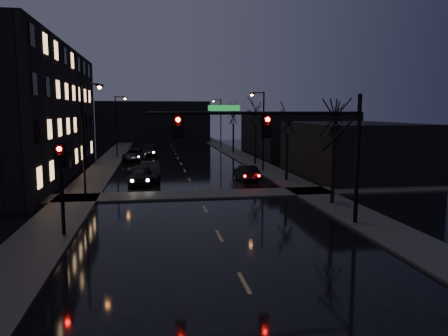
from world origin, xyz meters
name	(u,v)px	position (x,y,z in m)	size (l,w,h in m)	color
ground	(257,307)	(0.00, 0.00, 0.00)	(160.00, 160.00, 0.00)	black
sidewalk_left	(103,168)	(-8.50, 35.00, 0.06)	(3.00, 140.00, 0.12)	#2D2D2B
sidewalk_right	(258,165)	(8.50, 35.00, 0.06)	(3.00, 140.00, 0.12)	#2D2D2B
sidewalk_cross	(198,195)	(0.00, 18.50, 0.06)	(40.00, 3.00, 0.12)	#2D2D2B
apartment_block	(4,112)	(-16.50, 30.00, 6.00)	(12.00, 30.00, 12.00)	black
commercial_right_near	(353,149)	(15.50, 26.00, 2.50)	(10.00, 14.00, 5.00)	black
commercial_right_far	(294,133)	(17.00, 48.00, 3.00)	(12.00, 18.00, 6.00)	black
far_block	(154,121)	(-3.00, 78.00, 4.00)	(22.00, 10.00, 8.00)	black
signal_mast	(290,135)	(3.85, 9.00, 4.87)	(11.11, 0.41, 7.00)	black
signal_pole_left	(61,176)	(-7.50, 8.99, 3.01)	(0.35, 0.41, 4.53)	black
tree_near	(335,109)	(8.40, 14.00, 6.22)	(3.52, 3.52, 8.08)	black
tree_mid_a	(288,114)	(8.40, 24.00, 5.83)	(3.30, 3.30, 7.58)	black
tree_mid_b	(256,107)	(8.40, 36.00, 6.61)	(3.74, 3.74, 8.59)	black
tree_far	(233,111)	(8.40, 50.00, 6.06)	(3.43, 3.43, 7.88)	black
streetlight_l_near	(86,131)	(-7.58, 18.00, 4.77)	(1.53, 0.28, 8.00)	black
streetlight_l_far	(118,122)	(-7.58, 45.00, 4.77)	(1.53, 0.28, 8.00)	black
streetlight_r_mid	(261,124)	(7.58, 30.00, 4.77)	(1.53, 0.28, 8.00)	black
streetlight_r_far	(220,119)	(7.58, 58.00, 4.77)	(1.53, 0.28, 8.00)	black
oncoming_car_a	(141,174)	(-4.23, 24.27, 0.82)	(1.94, 4.82, 1.64)	black
oncoming_car_b	(150,171)	(-3.44, 26.26, 0.82)	(1.74, 4.99, 1.64)	black
oncoming_car_c	(134,155)	(-5.48, 42.14, 0.74)	(2.45, 5.32, 1.48)	black
oncoming_car_d	(149,150)	(-3.71, 48.27, 0.72)	(2.02, 4.97, 1.44)	black
lead_car	(246,173)	(4.99, 24.94, 0.67)	(1.41, 4.04, 1.33)	black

